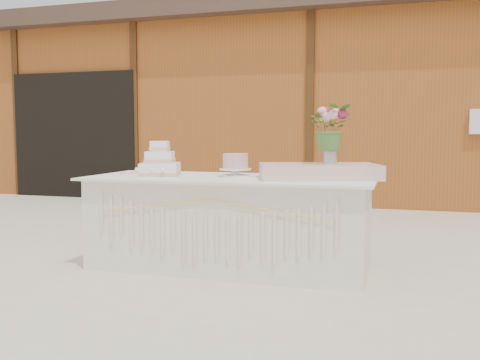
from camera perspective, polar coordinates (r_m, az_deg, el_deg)
name	(u,v)px	position (r m, az deg, el deg)	size (l,w,h in m)	color
ground	(230,267)	(4.60, -1.10, -9.28)	(80.00, 80.00, 0.00)	beige
barn	(327,105)	(10.34, 9.27, 7.94)	(12.60, 4.60, 3.30)	brown
cake_table	(229,222)	(4.52, -1.13, -4.53)	(2.40, 1.00, 0.77)	white
wedding_cake	(160,164)	(4.69, -8.53, 1.72)	(0.41, 0.41, 0.30)	white
pink_cake_stand	(235,164)	(4.51, -0.50, 1.75)	(0.27, 0.27, 0.20)	white
satin_runner	(319,171)	(4.37, 8.37, 0.93)	(0.94, 0.54, 0.12)	beige
flower_vase	(330,155)	(4.37, 9.59, 2.69)	(0.11, 0.11, 0.15)	#B4B3B8
bouquet	(331,122)	(4.37, 9.64, 6.15)	(0.34, 0.29, 0.38)	#426E2C
loose_flowers	(129,172)	(4.98, -11.75, 0.79)	(0.14, 0.35, 0.02)	pink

